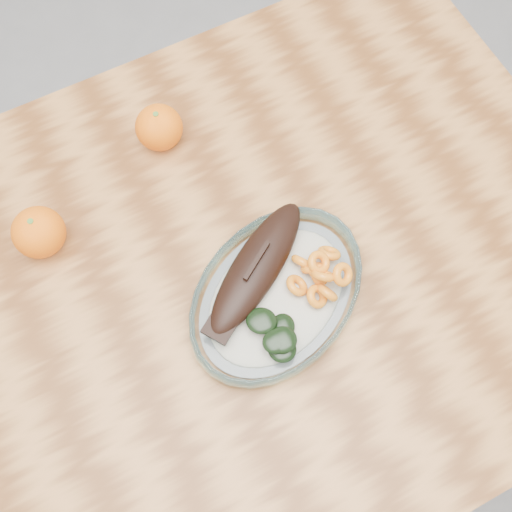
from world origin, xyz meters
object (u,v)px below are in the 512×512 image
(plated_meal, at_px, (276,293))
(orange_left, at_px, (39,232))
(dining_table, at_px, (199,316))
(orange_right, at_px, (159,127))

(plated_meal, height_order, orange_left, plated_meal)
(dining_table, distance_m, orange_left, 0.26)
(plated_meal, distance_m, orange_left, 0.33)
(orange_right, bearing_deg, plated_meal, -83.12)
(dining_table, height_order, plated_meal, plated_meal)
(orange_right, bearing_deg, dining_table, -104.53)
(plated_meal, relative_size, orange_right, 9.38)
(plated_meal, bearing_deg, dining_table, 127.05)
(plated_meal, height_order, orange_right, plated_meal)
(dining_table, distance_m, orange_right, 0.28)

